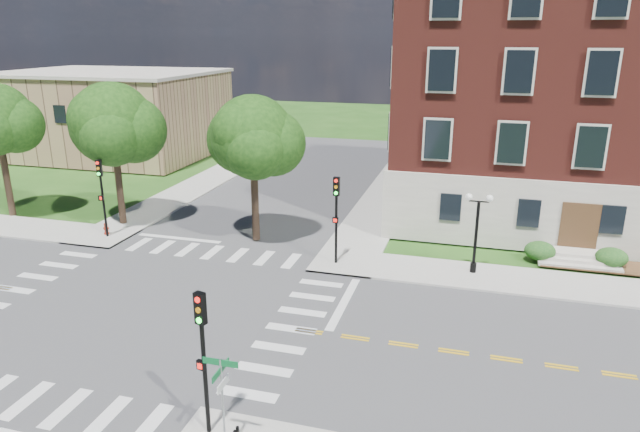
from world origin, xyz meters
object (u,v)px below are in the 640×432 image
(traffic_signal_nw, at_px, (102,188))
(fire_hydrant, at_px, (106,229))
(street_sign_pole, at_px, (222,387))
(traffic_signal_ne, at_px, (336,209))
(traffic_signal_se, at_px, (203,346))
(twin_lamp_west, at_px, (477,229))

(traffic_signal_nw, bearing_deg, fire_hydrant, 129.57)
(traffic_signal_nw, distance_m, street_sign_pole, 21.49)
(traffic_signal_ne, xyz_separation_m, traffic_signal_nw, (-14.61, 0.29, 0.00))
(traffic_signal_se, relative_size, traffic_signal_nw, 1.00)
(traffic_signal_ne, bearing_deg, street_sign_pole, -88.50)
(traffic_signal_nw, relative_size, twin_lamp_west, 1.13)
(traffic_signal_nw, height_order, street_sign_pole, traffic_signal_nw)
(fire_hydrant, bearing_deg, traffic_signal_ne, -2.35)
(traffic_signal_se, bearing_deg, traffic_signal_ne, 88.17)
(traffic_signal_se, distance_m, street_sign_pole, 1.36)
(traffic_signal_ne, bearing_deg, traffic_signal_se, -91.83)
(traffic_signal_se, bearing_deg, fire_hydrant, 133.68)
(traffic_signal_se, relative_size, street_sign_pole, 1.55)
(traffic_signal_se, bearing_deg, traffic_signal_nw, 133.76)
(traffic_signal_ne, height_order, traffic_signal_nw, same)
(twin_lamp_west, relative_size, street_sign_pole, 1.36)
(traffic_signal_nw, bearing_deg, traffic_signal_se, -46.24)
(street_sign_pole, bearing_deg, traffic_signal_se, 145.27)
(twin_lamp_west, bearing_deg, traffic_signal_ne, -174.21)
(traffic_signal_se, xyz_separation_m, twin_lamp_west, (7.70, 15.21, -0.66))
(traffic_signal_nw, bearing_deg, traffic_signal_ne, -1.13)
(traffic_signal_se, distance_m, twin_lamp_west, 17.06)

